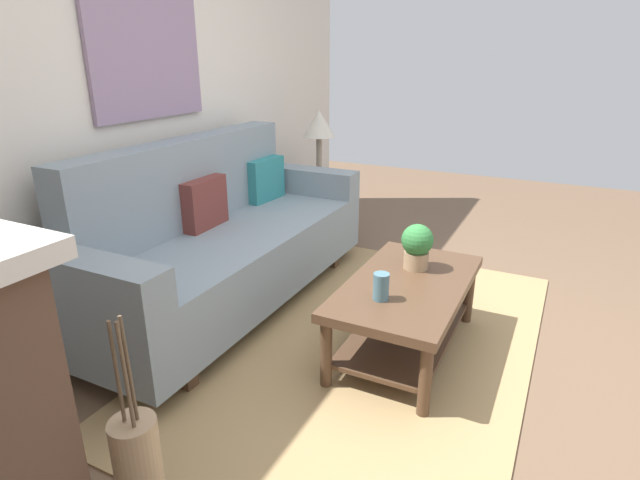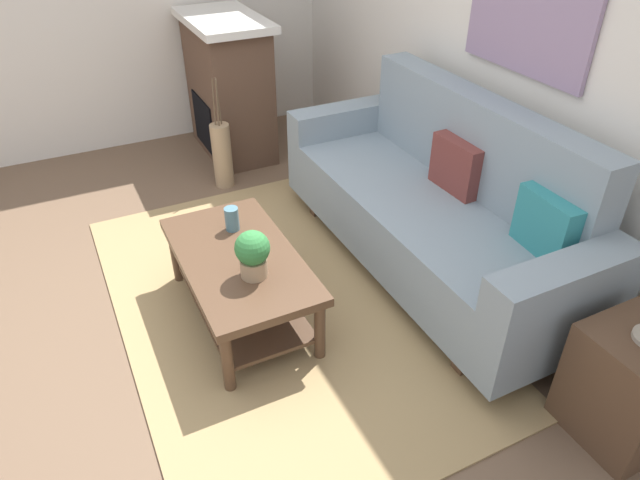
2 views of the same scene
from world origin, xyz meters
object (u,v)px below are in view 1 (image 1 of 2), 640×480
Objects in this scene: coffee_table at (406,301)px; side_table at (319,207)px; potted_plant_tabletop at (417,245)px; table_lamp at (319,127)px; throw_pillow_teal at (264,179)px; framed_painting at (148,57)px; throw_pillow_maroon at (204,203)px; tabletop_vase at (381,287)px; couch at (222,242)px.

side_table is (1.50, 1.29, -0.03)m from coffee_table.
potted_plant_tabletop is 0.46× the size of table_lamp.
throw_pillow_teal is 1.20m from framed_painting.
throw_pillow_maroon reaches higher than side_table.
framed_painting is (0.31, 1.67, 1.07)m from tabletop_vase.
potted_plant_tabletop is at bearing -5.29° from tabletop_vase.
framed_painting is (-0.00, 0.47, 1.13)m from couch.
tabletop_vase reaches higher than coffee_table.
table_lamp is at bearing 0.96° from couch.
coffee_table is at bearing -139.44° from side_table.
side_table is at bearing 0.00° from table_lamp.
throw_pillow_maroon is 1.00× the size of throw_pillow_teal.
table_lamp is 1.63m from framed_painting.
coffee_table is at bearing -91.88° from throw_pillow_maroon.
coffee_table is at bearing -12.92° from tabletop_vase.
couch reaches higher than coffee_table.
framed_painting is at bearing 163.15° from table_lamp.
couch is 4.06× the size of table_lamp.
side_table is at bearing 0.96° from couch.
table_lamp reaches higher than throw_pillow_maroon.
framed_painting reaches higher than potted_plant_tabletop.
tabletop_vase is (-0.31, -1.20, 0.07)m from couch.
throw_pillow_maroon is 1.49m from table_lamp.
framed_painting is at bearing 79.62° from tabletop_vase.
couch is at bearing 87.93° from coffee_table.
framed_painting reaches higher than coffee_table.
coffee_table is at bearing -91.51° from framed_painting.
couch is at bearing -90.00° from framed_painting.
potted_plant_tabletop is 0.29× the size of framed_painting.
potted_plant_tabletop is 1.99m from framed_painting.
side_table is 0.98× the size of table_lamp.
table_lamp is (0.73, -0.10, 0.31)m from throw_pillow_teal.
side_table is at bearing -7.85° from throw_pillow_teal.
tabletop_vase is (-0.26, 0.06, 0.19)m from coffee_table.
side_table is (1.30, 1.27, -0.29)m from potted_plant_tabletop.
throw_pillow_teal is (0.73, 0.00, 0.00)m from throw_pillow_maroon.
side_table is at bearing 40.56° from coffee_table.
couch is 6.43× the size of throw_pillow_maroon.
throw_pillow_maroon is 1.44m from coffee_table.
couch reaches higher than side_table.
potted_plant_tabletop reaches higher than side_table.
potted_plant_tabletop reaches higher than tabletop_vase.
coffee_table is 0.33m from potted_plant_tabletop.
couch reaches higher than tabletop_vase.
throw_pillow_maroon is 0.33× the size of coffee_table.
throw_pillow_teal is 0.84m from side_table.
table_lamp reaches higher than side_table.
throw_pillow_teal is at bearing 172.15° from side_table.
throw_pillow_maroon is at bearing 88.12° from coffee_table.
side_table reaches higher than coffee_table.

